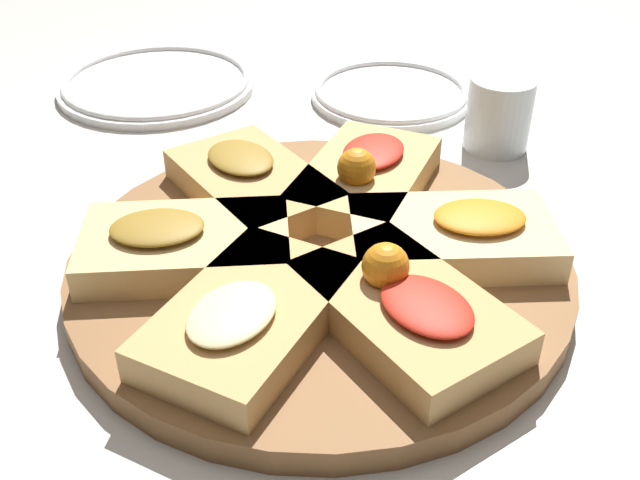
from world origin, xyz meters
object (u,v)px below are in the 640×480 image
(serving_board, at_px, (320,265))
(water_glass, at_px, (499,114))
(plate_right, at_px, (391,93))
(plate_left, at_px, (157,83))

(serving_board, xyz_separation_m, water_glass, (0.25, 0.19, 0.03))
(serving_board, bearing_deg, water_glass, 36.78)
(plate_right, distance_m, water_glass, 0.17)
(plate_left, relative_size, plate_right, 1.26)
(water_glass, bearing_deg, plate_left, 144.31)
(plate_left, xyz_separation_m, plate_right, (0.29, -0.10, 0.00))
(serving_board, xyz_separation_m, plate_left, (-0.11, 0.44, -0.00))
(plate_left, distance_m, plate_right, 0.30)
(serving_board, height_order, water_glass, water_glass)
(plate_left, bearing_deg, water_glass, -35.69)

